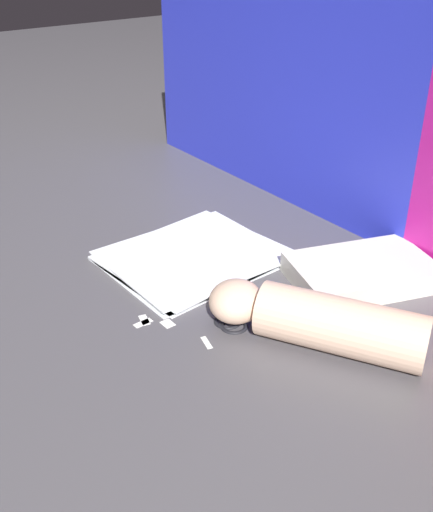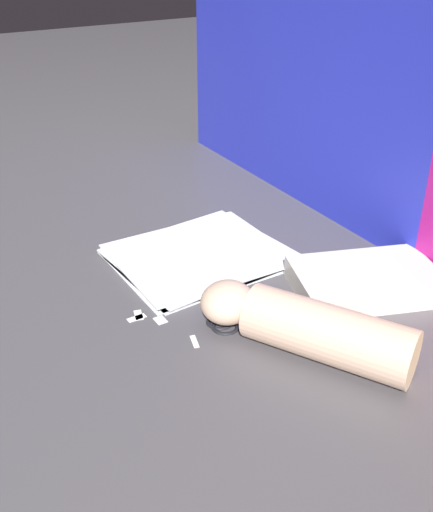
% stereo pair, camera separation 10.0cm
% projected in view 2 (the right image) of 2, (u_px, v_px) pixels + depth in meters
% --- Properties ---
extents(ground_plane, '(6.00, 6.00, 0.00)m').
position_uv_depth(ground_plane, '(204.00, 295.00, 1.01)').
color(ground_plane, '#4C494F').
extents(backdrop_panel_left, '(0.83, 0.06, 0.50)m').
position_uv_depth(backdrop_panel_left, '(292.00, 81.00, 1.28)').
color(backdrop_panel_left, '#2833D1').
rests_on(backdrop_panel_left, ground_plane).
extents(backdrop_panel_center, '(0.65, 0.15, 0.39)m').
position_uv_depth(backdrop_panel_center, '(395.00, 144.00, 1.09)').
color(backdrop_panel_center, '#D81E9E').
rests_on(backdrop_panel_center, ground_plane).
extents(paper_stack, '(0.27, 0.32, 0.01)m').
position_uv_depth(paper_stack, '(199.00, 255.00, 1.12)').
color(paper_stack, white).
rests_on(paper_stack, ground_plane).
extents(book_closed, '(0.23, 0.28, 0.04)m').
position_uv_depth(book_closed, '(366.00, 280.00, 1.01)').
color(book_closed, silver).
rests_on(book_closed, ground_plane).
extents(scissors, '(0.07, 0.15, 0.01)m').
position_uv_depth(scissors, '(237.00, 317.00, 0.94)').
color(scissors, silver).
rests_on(scissors, ground_plane).
extents(hand_forearm, '(0.33, 0.22, 0.08)m').
position_uv_depth(hand_forearm, '(305.00, 327.00, 0.86)').
color(hand_forearm, beige).
rests_on(hand_forearm, ground_plane).
extents(paper_scrap_near, '(0.03, 0.02, 0.00)m').
position_uv_depth(paper_scrap_near, '(195.00, 341.00, 0.89)').
color(paper_scrap_near, white).
rests_on(paper_scrap_near, ground_plane).
extents(paper_scrap_mid, '(0.01, 0.03, 0.00)m').
position_uv_depth(paper_scrap_mid, '(136.00, 317.00, 0.95)').
color(paper_scrap_mid, white).
rests_on(paper_scrap_mid, ground_plane).
extents(paper_scrap_far, '(0.02, 0.02, 0.00)m').
position_uv_depth(paper_scrap_far, '(160.00, 320.00, 0.94)').
color(paper_scrap_far, white).
rests_on(paper_scrap_far, ground_plane).
extents(paper_scrap_side, '(0.03, 0.02, 0.00)m').
position_uv_depth(paper_scrap_side, '(138.00, 315.00, 0.96)').
color(paper_scrap_side, white).
rests_on(paper_scrap_side, ground_plane).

